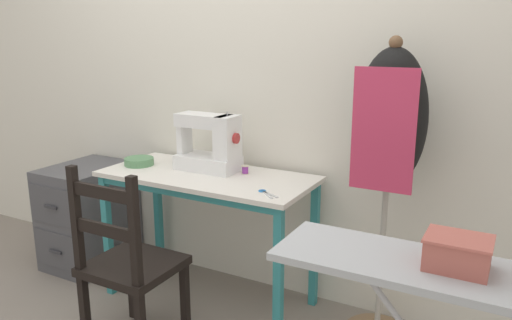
{
  "coord_description": "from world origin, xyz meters",
  "views": [
    {
      "loc": [
        1.45,
        -1.86,
        1.45
      ],
      "look_at": [
        0.31,
        0.23,
        0.85
      ],
      "focal_mm": 35.0,
      "sensor_mm": 36.0,
      "label": 1
    }
  ],
  "objects_px": {
    "filing_cabinet": "(89,215)",
    "fabric_bowl": "(139,161)",
    "dress_form": "(389,135)",
    "ironing_board": "(470,289)",
    "wooden_chair": "(129,265)",
    "storage_box": "(458,253)",
    "sewing_machine": "(211,144)",
    "scissors": "(265,193)",
    "thread_spool_near_machine": "(245,170)"
  },
  "relations": [
    {
      "from": "filing_cabinet",
      "to": "ironing_board",
      "type": "distance_m",
      "value": 2.46
    },
    {
      "from": "scissors",
      "to": "filing_cabinet",
      "type": "height_order",
      "value": "scissors"
    },
    {
      "from": "fabric_bowl",
      "to": "wooden_chair",
      "type": "height_order",
      "value": "wooden_chair"
    },
    {
      "from": "fabric_bowl",
      "to": "scissors",
      "type": "relative_size",
      "value": 1.28
    },
    {
      "from": "scissors",
      "to": "wooden_chair",
      "type": "relative_size",
      "value": 0.14
    },
    {
      "from": "dress_form",
      "to": "ironing_board",
      "type": "xyz_separation_m",
      "value": [
        0.44,
        -0.79,
        -0.26
      ]
    },
    {
      "from": "filing_cabinet",
      "to": "dress_form",
      "type": "height_order",
      "value": "dress_form"
    },
    {
      "from": "filing_cabinet",
      "to": "ironing_board",
      "type": "xyz_separation_m",
      "value": [
        2.31,
        -0.73,
        0.43
      ]
    },
    {
      "from": "fabric_bowl",
      "to": "storage_box",
      "type": "bearing_deg",
      "value": -20.68
    },
    {
      "from": "fabric_bowl",
      "to": "dress_form",
      "type": "relative_size",
      "value": 0.11
    },
    {
      "from": "wooden_chair",
      "to": "filing_cabinet",
      "type": "distance_m",
      "value": 1.04
    },
    {
      "from": "scissors",
      "to": "filing_cabinet",
      "type": "relative_size",
      "value": 0.2
    },
    {
      "from": "thread_spool_near_machine",
      "to": "ironing_board",
      "type": "height_order",
      "value": "ironing_board"
    },
    {
      "from": "ironing_board",
      "to": "filing_cabinet",
      "type": "bearing_deg",
      "value": 162.43
    },
    {
      "from": "filing_cabinet",
      "to": "scissors",
      "type": "bearing_deg",
      "value": -6.93
    },
    {
      "from": "scissors",
      "to": "fabric_bowl",
      "type": "bearing_deg",
      "value": 172.29
    },
    {
      "from": "filing_cabinet",
      "to": "fabric_bowl",
      "type": "bearing_deg",
      "value": -5.54
    },
    {
      "from": "ironing_board",
      "to": "sewing_machine",
      "type": "bearing_deg",
      "value": 150.55
    },
    {
      "from": "scissors",
      "to": "thread_spool_near_machine",
      "type": "relative_size",
      "value": 2.86
    },
    {
      "from": "ironing_board",
      "to": "storage_box",
      "type": "height_order",
      "value": "storage_box"
    },
    {
      "from": "wooden_chair",
      "to": "dress_form",
      "type": "bearing_deg",
      "value": 31.83
    },
    {
      "from": "sewing_machine",
      "to": "scissors",
      "type": "distance_m",
      "value": 0.52
    },
    {
      "from": "fabric_bowl",
      "to": "sewing_machine",
      "type": "bearing_deg",
      "value": 13.47
    },
    {
      "from": "fabric_bowl",
      "to": "scissors",
      "type": "bearing_deg",
      "value": -7.71
    },
    {
      "from": "thread_spool_near_machine",
      "to": "filing_cabinet",
      "type": "bearing_deg",
      "value": -175.92
    },
    {
      "from": "fabric_bowl",
      "to": "dress_form",
      "type": "height_order",
      "value": "dress_form"
    },
    {
      "from": "sewing_machine",
      "to": "wooden_chair",
      "type": "relative_size",
      "value": 0.4
    },
    {
      "from": "fabric_bowl",
      "to": "wooden_chair",
      "type": "bearing_deg",
      "value": -54.58
    },
    {
      "from": "dress_form",
      "to": "ironing_board",
      "type": "height_order",
      "value": "dress_form"
    },
    {
      "from": "ironing_board",
      "to": "thread_spool_near_machine",
      "type": "bearing_deg",
      "value": 145.82
    },
    {
      "from": "dress_form",
      "to": "storage_box",
      "type": "xyz_separation_m",
      "value": [
        0.4,
        -0.78,
        -0.17
      ]
    },
    {
      "from": "scissors",
      "to": "dress_form",
      "type": "bearing_deg",
      "value": 24.22
    },
    {
      "from": "filing_cabinet",
      "to": "sewing_machine",
      "type": "bearing_deg",
      "value": 3.34
    },
    {
      "from": "fabric_bowl",
      "to": "scissors",
      "type": "xyz_separation_m",
      "value": [
        0.87,
        -0.12,
        -0.02
      ]
    },
    {
      "from": "fabric_bowl",
      "to": "ironing_board",
      "type": "distance_m",
      "value": 1.94
    },
    {
      "from": "filing_cabinet",
      "to": "dress_form",
      "type": "relative_size",
      "value": 0.45
    },
    {
      "from": "thread_spool_near_machine",
      "to": "storage_box",
      "type": "distance_m",
      "value": 1.4
    },
    {
      "from": "wooden_chair",
      "to": "fabric_bowl",
      "type": "bearing_deg",
      "value": 125.42
    },
    {
      "from": "ironing_board",
      "to": "wooden_chair",
      "type": "bearing_deg",
      "value": 173.42
    },
    {
      "from": "fabric_bowl",
      "to": "storage_box",
      "type": "height_order",
      "value": "storage_box"
    },
    {
      "from": "thread_spool_near_machine",
      "to": "storage_box",
      "type": "relative_size",
      "value": 0.25
    },
    {
      "from": "storage_box",
      "to": "wooden_chair",
      "type": "bearing_deg",
      "value": 173.8
    },
    {
      "from": "ironing_board",
      "to": "storage_box",
      "type": "xyz_separation_m",
      "value": [
        -0.04,
        0.01,
        0.1
      ]
    },
    {
      "from": "thread_spool_near_machine",
      "to": "filing_cabinet",
      "type": "xyz_separation_m",
      "value": [
        -1.12,
        -0.08,
        -0.43
      ]
    },
    {
      "from": "fabric_bowl",
      "to": "dress_form",
      "type": "distance_m",
      "value": 1.41
    },
    {
      "from": "ironing_board",
      "to": "storage_box",
      "type": "distance_m",
      "value": 0.11
    },
    {
      "from": "scissors",
      "to": "thread_spool_near_machine",
      "type": "bearing_deg",
      "value": 135.42
    },
    {
      "from": "sewing_machine",
      "to": "fabric_bowl",
      "type": "bearing_deg",
      "value": -166.53
    },
    {
      "from": "filing_cabinet",
      "to": "ironing_board",
      "type": "bearing_deg",
      "value": -17.57
    },
    {
      "from": "scissors",
      "to": "wooden_chair",
      "type": "xyz_separation_m",
      "value": [
        -0.5,
        -0.4,
        -0.32
      ]
    }
  ]
}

